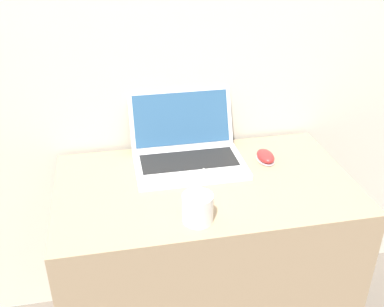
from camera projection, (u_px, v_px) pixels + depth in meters
wall_back at (186, 11)px, 1.56m from camera, size 7.00×0.04×2.50m
desk at (204, 266)px, 1.70m from camera, size 1.00×0.58×0.75m
laptop at (187, 149)px, 1.63m from camera, size 0.39×0.34×0.22m
drink_cup at (198, 208)px, 1.31m from camera, size 0.09×0.09×0.17m
computer_mouse at (265, 157)px, 1.65m from camera, size 0.06×0.10×0.03m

